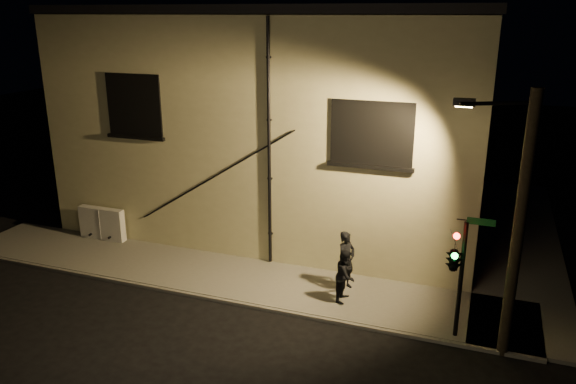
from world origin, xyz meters
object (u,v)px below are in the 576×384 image
at_px(traffic_signal, 455,258).
at_px(streetlamp_pole, 515,220).
at_px(utility_cabinet, 102,223).
at_px(pedestrian_a, 346,261).
at_px(pedestrian_b, 346,275).

distance_m(traffic_signal, streetlamp_pole, 1.83).
height_order(utility_cabinet, streetlamp_pole, streetlamp_pole).
xyz_separation_m(pedestrian_a, streetlamp_pole, (4.64, -1.84, 2.62)).
bearing_deg(pedestrian_b, utility_cabinet, 86.61).
bearing_deg(pedestrian_b, pedestrian_a, 19.35).
bearing_deg(utility_cabinet, pedestrian_b, -8.51).
relative_size(pedestrian_b, streetlamp_pole, 0.24).
relative_size(pedestrian_a, pedestrian_b, 1.17).
xyz_separation_m(utility_cabinet, pedestrian_a, (9.91, -0.78, 0.34)).
bearing_deg(pedestrian_a, traffic_signal, -89.81).
distance_m(pedestrian_b, traffic_signal, 3.62).
bearing_deg(traffic_signal, utility_cabinet, 169.24).
height_order(utility_cabinet, traffic_signal, traffic_signal).
height_order(pedestrian_a, streetlamp_pole, streetlamp_pole).
xyz_separation_m(pedestrian_a, pedestrian_b, (0.19, -0.73, -0.14)).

